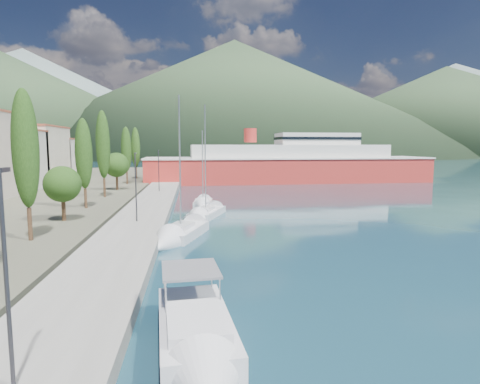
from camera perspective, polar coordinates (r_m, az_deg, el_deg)
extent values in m
plane|color=#193D4D|center=(140.21, -5.09, 3.49)|extent=(1400.00, 1400.00, 0.00)
cube|color=gray|center=(46.76, -12.79, -2.25)|extent=(5.00, 88.00, 0.80)
cone|color=slate|center=(688.93, -28.22, 11.42)|extent=(640.00, 640.00, 150.00)
cone|color=slate|center=(709.80, 0.12, 13.24)|extent=(760.00, 760.00, 180.00)
cone|color=slate|center=(753.69, 28.05, 10.56)|extent=(640.00, 640.00, 140.00)
cone|color=#324A2D|center=(425.21, -0.76, 13.32)|extent=(480.00, 480.00, 115.00)
cone|color=#324A2D|center=(480.70, 27.08, 10.33)|extent=(420.00, 420.00, 90.00)
cube|color=silver|center=(69.85, -30.43, 3.83)|extent=(9.00, 11.00, 9.00)
cube|color=#9E5138|center=(69.86, -30.65, 7.64)|extent=(9.20, 11.20, 0.30)
cube|color=beige|center=(80.03, -27.30, 4.59)|extent=(9.00, 13.00, 10.00)
cube|color=#9E5138|center=(80.09, -27.49, 8.27)|extent=(9.20, 13.20, 0.30)
cube|color=white|center=(90.44, -24.83, 4.22)|extent=(9.00, 10.00, 8.00)
cube|color=#9E5138|center=(90.41, -24.96, 6.85)|extent=(9.20, 10.20, 0.30)
cylinder|color=#47301E|center=(32.44, -27.71, -4.05)|extent=(0.30, 0.30, 2.36)
ellipsoid|color=#244615|center=(31.97, -28.22, 5.47)|extent=(1.80, 1.80, 8.38)
cylinder|color=#47301E|center=(39.55, -23.78, -2.31)|extent=(0.36, 0.36, 2.03)
sphere|color=#244615|center=(39.28, -23.94, 1.03)|extent=(3.25, 3.25, 3.25)
cylinder|color=#47301E|center=(46.72, -21.10, -0.85)|extent=(0.30, 0.30, 2.13)
ellipsoid|color=#244615|center=(46.38, -21.35, 5.10)|extent=(1.80, 1.80, 7.56)
cylinder|color=#47301E|center=(55.91, -18.71, 0.58)|extent=(0.30, 0.30, 2.50)
ellipsoid|color=#244615|center=(55.64, -18.93, 6.41)|extent=(1.80, 1.80, 8.86)
cylinder|color=#47301E|center=(64.59, -17.09, 1.33)|extent=(0.36, 0.36, 2.35)
sphere|color=#244615|center=(64.42, -17.17, 3.70)|extent=(3.76, 3.76, 3.76)
cylinder|color=#47301E|center=(74.08, -15.76, 1.96)|extent=(0.30, 0.30, 2.23)
ellipsoid|color=#244615|center=(73.87, -15.88, 5.88)|extent=(1.80, 1.80, 7.89)
cylinder|color=#47301E|center=(85.74, -14.53, 2.62)|extent=(0.30, 0.30, 2.32)
ellipsoid|color=#244615|center=(85.56, -14.63, 6.14)|extent=(1.80, 1.80, 8.22)
cylinder|color=#2D2D33|center=(12.64, -30.27, -11.05)|extent=(0.12, 0.12, 6.00)
cube|color=#2D2D33|center=(12.35, -30.61, 2.72)|extent=(0.15, 0.50, 0.12)
cylinder|color=#2D2D33|center=(36.35, -14.59, 0.61)|extent=(0.12, 0.12, 6.00)
cube|color=#2D2D33|center=(36.43, -14.67, 5.35)|extent=(0.15, 0.50, 0.12)
cylinder|color=#2D2D33|center=(60.27, -11.49, 2.97)|extent=(0.12, 0.12, 6.00)
cube|color=#2D2D33|center=(60.41, -11.53, 5.83)|extent=(0.15, 0.50, 0.12)
cube|color=black|center=(15.92, -6.38, -21.50)|extent=(2.81, 6.27, 0.68)
cube|color=silver|center=(15.57, -6.42, -18.96)|extent=(3.09, 6.60, 1.07)
cube|color=black|center=(15.79, -6.40, -20.56)|extent=(3.15, 6.69, 0.21)
cube|color=silver|center=(14.58, -6.16, -17.84)|extent=(2.30, 3.29, 0.39)
cube|color=slate|center=(16.53, -7.07, -10.88)|extent=(2.46, 2.84, 0.10)
cube|color=silver|center=(33.54, -8.12, -5.82)|extent=(4.51, 6.79, 1.01)
cube|color=silver|center=(33.02, -8.40, -4.83)|extent=(2.29, 2.89, 0.39)
cylinder|color=silver|center=(32.40, -8.55, 4.13)|extent=(0.12, 0.12, 10.63)
cone|color=silver|center=(29.91, -10.87, -7.40)|extent=(3.40, 3.62, 2.57)
cube|color=silver|center=(42.81, -4.70, -3.12)|extent=(4.38, 6.74, 0.90)
cube|color=silver|center=(42.32, -4.89, -2.42)|extent=(2.18, 2.86, 0.35)
cylinder|color=silver|center=(41.83, -4.97, 4.80)|extent=(0.12, 0.12, 10.95)
cone|color=silver|center=(39.05, -6.61, -4.08)|extent=(3.18, 3.58, 2.29)
cube|color=silver|center=(50.16, -5.26, -1.71)|extent=(2.60, 5.20, 0.86)
cube|color=silver|center=(49.75, -5.29, -1.11)|extent=(1.48, 2.12, 0.34)
cylinder|color=silver|center=(49.37, -5.34, 3.70)|extent=(0.12, 0.12, 8.64)
cone|color=silver|center=(46.97, -5.47, -2.28)|extent=(2.39, 2.52, 2.21)
cube|color=red|center=(83.92, 6.84, 2.93)|extent=(58.20, 13.70, 5.59)
cube|color=silver|center=(83.79, 6.86, 4.84)|extent=(58.61, 14.07, 0.30)
cube|color=silver|center=(83.76, 6.87, 5.66)|extent=(40.21, 11.13, 2.99)
cube|color=silver|center=(85.54, 10.80, 7.41)|extent=(16.42, 7.90, 2.39)
cylinder|color=red|center=(82.04, 1.47, 8.05)|extent=(2.59, 2.59, 2.79)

